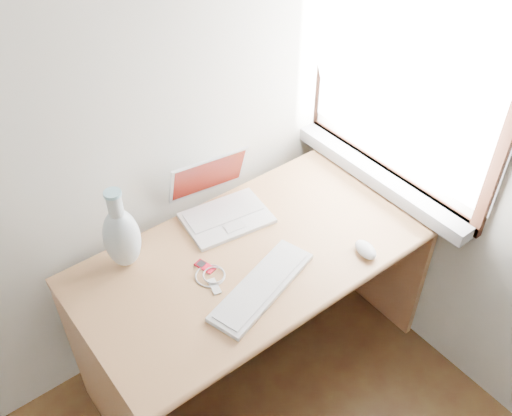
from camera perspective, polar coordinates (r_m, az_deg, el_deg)
window at (r=2.29m, az=14.16°, el=13.00°), size 0.11×0.99×1.10m
desk at (r=2.41m, az=-1.20°, el=-6.61°), size 1.41×0.71×0.75m
laptop at (r=2.32m, az=-3.63°, el=0.40°), size 0.37×0.33×0.23m
external_keyboard at (r=2.06m, az=0.61°, el=-7.82°), size 0.49×0.27×0.02m
mouse at (r=2.22m, az=10.91°, el=-4.11°), size 0.09×0.12×0.04m
ipod at (r=2.15m, az=-5.12°, el=-5.84°), size 0.06×0.09×0.01m
cable_coil at (r=2.12m, az=-4.59°, el=-6.76°), size 0.12×0.12×0.01m
remote at (r=2.08m, az=-4.19°, el=-7.82°), size 0.04×0.08×0.01m
vase at (r=2.11m, az=-13.29°, el=-2.73°), size 0.13×0.13×0.35m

